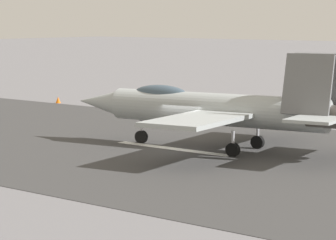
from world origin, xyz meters
TOP-DOWN VIEW (x-y plane):
  - ground_plane at (0.00, 0.00)m, footprint 400.00×400.00m
  - runway_strip at (-0.02, 0.00)m, footprint 240.00×26.00m
  - fighter_jet at (-1.63, -1.30)m, footprint 17.96×15.08m
  - crew_person at (9.22, -13.03)m, footprint 0.58×0.49m
  - marker_cone_mid at (5.25, -13.39)m, footprint 0.44×0.44m
  - marker_cone_far at (24.33, -13.39)m, footprint 0.44×0.44m

SIDE VIEW (x-z plane):
  - ground_plane at x=0.00m, z-range 0.00..0.00m
  - runway_strip at x=-0.02m, z-range 0.00..0.02m
  - marker_cone_mid at x=5.25m, z-range 0.00..0.55m
  - marker_cone_far at x=24.33m, z-range 0.00..0.55m
  - crew_person at x=9.22m, z-range 0.00..1.61m
  - fighter_jet at x=-1.63m, z-range -0.41..5.18m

